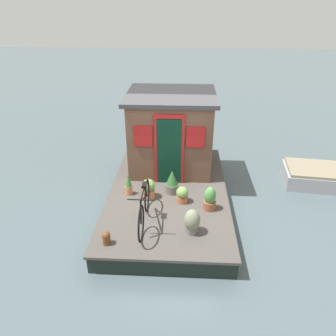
{
  "coord_description": "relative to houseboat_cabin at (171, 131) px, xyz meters",
  "views": [
    {
      "loc": [
        -6.65,
        -0.34,
        4.55
      ],
      "look_at": [
        -0.2,
        0.0,
        1.15
      ],
      "focal_mm": 34.02,
      "sensor_mm": 36.0,
      "label": 1
    }
  ],
  "objects": [
    {
      "name": "ground_plane",
      "position": [
        -1.3,
        0.0,
        -1.47
      ],
      "size": [
        60.0,
        60.0,
        0.0
      ],
      "primitive_type": "plane",
      "color": "#4C5B60"
    },
    {
      "name": "houseboat_deck",
      "position": [
        -1.3,
        0.0,
        -1.25
      ],
      "size": [
        4.83,
        2.84,
        0.45
      ],
      "color": "#4C4742",
      "rests_on": "ground_plane"
    },
    {
      "name": "houseboat_cabin",
      "position": [
        0.0,
        0.0,
        0.0
      ],
      "size": [
        2.1,
        2.28,
        2.04
      ],
      "color": "brown",
      "rests_on": "houseboat_deck"
    },
    {
      "name": "bicycle",
      "position": [
        -2.65,
        0.42,
        -0.63
      ],
      "size": [
        1.7,
        0.5,
        0.86
      ],
      "color": "black",
      "rests_on": "houseboat_deck"
    },
    {
      "name": "potted_plant_sage",
      "position": [
        -1.82,
        -0.34,
        -0.83
      ],
      "size": [
        0.28,
        0.28,
        0.39
      ],
      "color": "#B2603D",
      "rests_on": "houseboat_deck"
    },
    {
      "name": "potted_plant_lavender",
      "position": [
        -2.91,
        -0.55,
        -0.76
      ],
      "size": [
        0.32,
        0.32,
        0.53
      ],
      "color": "slate",
      "rests_on": "houseboat_deck"
    },
    {
      "name": "potted_plant_basil",
      "position": [
        -1.55,
        0.93,
        -0.77
      ],
      "size": [
        0.17,
        0.17,
        0.54
      ],
      "color": "#C6754C",
      "rests_on": "houseboat_deck"
    },
    {
      "name": "potted_plant_geranium",
      "position": [
        -1.43,
        -0.09,
        -0.75
      ],
      "size": [
        0.32,
        0.32,
        0.59
      ],
      "color": "slate",
      "rests_on": "houseboat_deck"
    },
    {
      "name": "potted_plant_succulent",
      "position": [
        -2.07,
        -0.95,
        -0.77
      ],
      "size": [
        0.28,
        0.28,
        0.55
      ],
      "color": "#935138",
      "rests_on": "houseboat_deck"
    },
    {
      "name": "potted_plant_mint",
      "position": [
        -1.68,
        0.45,
        -0.79
      ],
      "size": [
        0.31,
        0.31,
        0.47
      ],
      "color": "#C6754C",
      "rests_on": "houseboat_deck"
    },
    {
      "name": "mooring_bollard",
      "position": [
        -3.33,
        1.07,
        -0.88
      ],
      "size": [
        0.16,
        0.16,
        0.27
      ],
      "color": "brown",
      "rests_on": "houseboat_deck"
    }
  ]
}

